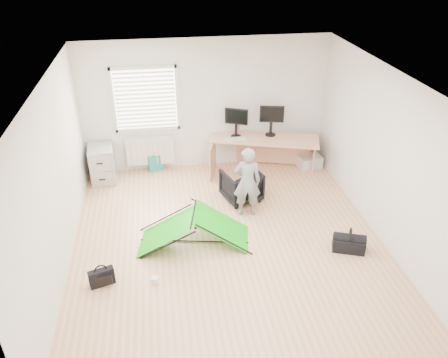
{
  "coord_description": "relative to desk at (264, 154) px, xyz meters",
  "views": [
    {
      "loc": [
        -0.95,
        -5.64,
        4.48
      ],
      "look_at": [
        0.0,
        0.4,
        0.95
      ],
      "focal_mm": 35.0,
      "sensor_mm": 36.0,
      "label": 1
    }
  ],
  "objects": [
    {
      "name": "keyboard",
      "position": [
        -0.62,
        0.02,
        0.38
      ],
      "size": [
        0.46,
        0.17,
        0.02
      ],
      "primitive_type": "cube",
      "rotation": [
        0.0,
        0.0,
        0.04
      ],
      "color": "beige",
      "rests_on": "desk"
    },
    {
      "name": "monitor_right",
      "position": [
        0.15,
        0.13,
        0.61
      ],
      "size": [
        0.5,
        0.21,
        0.47
      ],
      "primitive_type": "cube",
      "rotation": [
        0.0,
        0.0,
        -0.22
      ],
      "color": "black",
      "rests_on": "desk"
    },
    {
      "name": "kite",
      "position": [
        -1.69,
        -2.22,
        -0.1
      ],
      "size": [
        1.9,
        1.12,
        0.55
      ],
      "primitive_type": null,
      "rotation": [
        0.0,
        0.0,
        -0.2
      ],
      "color": "#15BB11",
      "rests_on": "ground"
    },
    {
      "name": "desk",
      "position": [
        0.0,
        0.0,
        0.0
      ],
      "size": [
        2.3,
        1.32,
        0.75
      ],
      "primitive_type": "cube",
      "rotation": [
        0.0,
        0.0,
        -0.3
      ],
      "color": "tan",
      "rests_on": "ground"
    },
    {
      "name": "monitor_left",
      "position": [
        -0.57,
        0.16,
        0.6
      ],
      "size": [
        0.47,
        0.29,
        0.45
      ],
      "primitive_type": "cube",
      "rotation": [
        0.0,
        0.0,
        -0.42
      ],
      "color": "black",
      "rests_on": "desk"
    },
    {
      "name": "duffel_bag",
      "position": [
        0.72,
        -2.81,
        -0.26
      ],
      "size": [
        0.56,
        0.41,
        0.22
      ],
      "primitive_type": "cube",
      "rotation": [
        0.0,
        0.0,
        -0.36
      ],
      "color": "black",
      "rests_on": "ground"
    },
    {
      "name": "ground",
      "position": [
        -1.14,
        -2.28,
        -0.37
      ],
      "size": [
        5.5,
        5.5,
        0.0
      ],
      "primitive_type": "plane",
      "color": "tan",
      "rests_on": "ground"
    },
    {
      "name": "tote_bag",
      "position": [
        -2.25,
        0.36,
        -0.2
      ],
      "size": [
        0.32,
        0.22,
        0.35
      ],
      "primitive_type": "cube",
      "rotation": [
        0.0,
        0.0,
        0.33
      ],
      "color": "teal",
      "rests_on": "ground"
    },
    {
      "name": "storage_crate",
      "position": [
        1.01,
        -0.03,
        -0.24
      ],
      "size": [
        0.51,
        0.4,
        0.26
      ],
      "primitive_type": "cube",
      "rotation": [
        0.0,
        0.0,
        0.16
      ],
      "color": "silver",
      "rests_on": "ground"
    },
    {
      "name": "window",
      "position": [
        -2.34,
        0.43,
        1.18
      ],
      "size": [
        1.2,
        0.06,
        1.2
      ],
      "primitive_type": "cube",
      "color": "silver",
      "rests_on": "back_wall"
    },
    {
      "name": "thermos",
      "position": [
        -0.51,
        0.26,
        0.49
      ],
      "size": [
        0.08,
        0.08,
        0.23
      ],
      "primitive_type": "cylinder",
      "rotation": [
        0.0,
        0.0,
        -0.32
      ],
      "color": "#C26C74",
      "rests_on": "desk"
    },
    {
      "name": "person",
      "position": [
        -0.68,
        -1.54,
        0.28
      ],
      "size": [
        0.51,
        0.37,
        1.31
      ],
      "primitive_type": "imported",
      "rotation": [
        0.0,
        0.0,
        3.03
      ],
      "color": "gray",
      "rests_on": "ground"
    },
    {
      "name": "white_box",
      "position": [
        -2.34,
        -3.08,
        -0.33
      ],
      "size": [
        0.11,
        0.11,
        0.1
      ],
      "primitive_type": "cube",
      "rotation": [
        0.0,
        0.0,
        -0.2
      ],
      "color": "silver",
      "rests_on": "ground"
    },
    {
      "name": "office_chair",
      "position": [
        -0.68,
        -1.03,
        -0.07
      ],
      "size": [
        0.81,
        0.82,
        0.6
      ],
      "primitive_type": "imported",
      "rotation": [
        0.0,
        0.0,
        3.45
      ],
      "color": "black",
      "rests_on": "ground"
    },
    {
      "name": "back_wall",
      "position": [
        -1.14,
        0.47,
        0.98
      ],
      "size": [
        5.0,
        0.02,
        2.7
      ],
      "primitive_type": "cube",
      "color": "silver",
      "rests_on": "ground"
    },
    {
      "name": "radiator",
      "position": [
        -2.34,
        0.39,
        0.08
      ],
      "size": [
        1.0,
        0.12,
        0.6
      ],
      "primitive_type": "cube",
      "color": "silver",
      "rests_on": "back_wall"
    },
    {
      "name": "filing_cabinet",
      "position": [
        -3.3,
        0.11,
        -0.01
      ],
      "size": [
        0.52,
        0.67,
        0.73
      ],
      "primitive_type": "cube",
      "rotation": [
        0.0,
        0.0,
        0.08
      ],
      "color": "#A3A6A8",
      "rests_on": "ground"
    },
    {
      "name": "laptop_bag",
      "position": [
        -3.09,
        -3.0,
        -0.24
      ],
      "size": [
        0.37,
        0.21,
        0.27
      ],
      "primitive_type": "cube",
      "rotation": [
        0.0,
        0.0,
        0.3
      ],
      "color": "black",
      "rests_on": "ground"
    }
  ]
}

